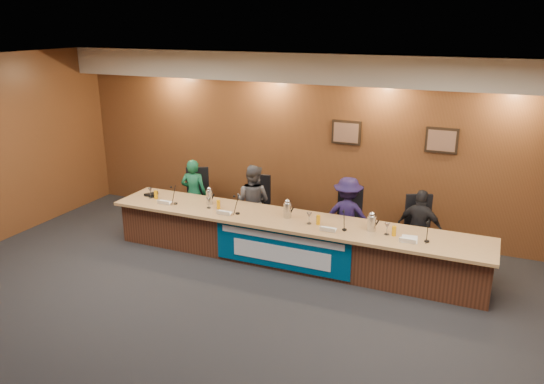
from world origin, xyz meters
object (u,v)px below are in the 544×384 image
at_px(banner, 281,249).
at_px(carafe_right, 372,223).
at_px(office_chair_c, 349,223).
at_px(speakerphone, 153,195).
at_px(dais_body, 291,241).
at_px(panelist_d, 420,228).
at_px(panelist_a, 194,194).
at_px(office_chair_a, 197,201).
at_px(office_chair_b, 255,210).
at_px(office_chair_d, 420,234).
at_px(carafe_mid, 287,210).
at_px(panelist_b, 253,201).
at_px(panelist_c, 347,216).
at_px(carafe_left, 209,197).

bearing_deg(banner, carafe_right, 16.75).
distance_m(office_chair_c, speakerphone, 3.46).
height_order(dais_body, panelist_d, panelist_d).
distance_m(panelist_a, speakerphone, 0.80).
distance_m(office_chair_a, speakerphone, 0.92).
bearing_deg(carafe_right, office_chair_c, 124.34).
bearing_deg(panelist_a, office_chair_a, -104.04).
relative_size(carafe_right, speakerphone, 0.71).
bearing_deg(panelist_a, office_chair_b, 170.68).
xyz_separation_m(office_chair_d, carafe_right, (-0.61, -0.82, 0.38)).
height_order(panelist_a, panelist_d, panelist_a).
bearing_deg(carafe_mid, panelist_d, 19.87).
relative_size(panelist_b, office_chair_d, 2.78).
bearing_deg(speakerphone, panelist_c, 11.02).
distance_m(panelist_c, office_chair_b, 1.73).
height_order(panelist_b, speakerphone, panelist_b).
relative_size(panelist_a, speakerphone, 4.07).
relative_size(office_chair_d, speakerphone, 1.50).
distance_m(dais_body, carafe_right, 1.38).
bearing_deg(banner, panelist_a, 153.38).
height_order(carafe_left, carafe_mid, carafe_left).
relative_size(office_chair_d, carafe_mid, 2.00).
relative_size(panelist_d, office_chair_c, 2.59).
height_order(office_chair_d, speakerphone, speakerphone).
height_order(office_chair_a, speakerphone, speakerphone).
distance_m(dais_body, office_chair_d, 2.05).
bearing_deg(banner, speakerphone, 170.30).
relative_size(panelist_c, speakerphone, 4.09).
xyz_separation_m(carafe_left, speakerphone, (-1.14, -0.02, -0.10)).
bearing_deg(office_chair_d, panelist_a, 158.42).
relative_size(banner, office_chair_c, 4.58).
height_order(panelist_c, carafe_right, panelist_c).
bearing_deg(carafe_mid, office_chair_b, 139.38).
bearing_deg(office_chair_c, panelist_d, -16.43).
relative_size(dais_body, carafe_left, 24.16).
xyz_separation_m(banner, carafe_left, (-1.50, 0.47, 0.49)).
xyz_separation_m(office_chair_b, carafe_right, (2.28, -0.82, 0.38)).
distance_m(panelist_b, office_chair_c, 1.73).
height_order(panelist_d, office_chair_a, panelist_d).
height_order(panelist_d, carafe_mid, panelist_d).
bearing_deg(office_chair_a, carafe_left, -71.16).
height_order(panelist_c, office_chair_b, panelist_c).
xyz_separation_m(office_chair_c, carafe_left, (-2.22, -0.74, 0.39)).
height_order(panelist_a, panelist_c, panelist_c).
xyz_separation_m(panelist_a, panelist_d, (4.10, 0.00, -0.03)).
distance_m(banner, panelist_b, 1.52).
height_order(carafe_left, carafe_right, carafe_left).
xyz_separation_m(office_chair_d, speakerphone, (-4.53, -0.75, 0.30)).
distance_m(panelist_c, carafe_left, 2.32).
bearing_deg(carafe_right, office_chair_d, 53.56).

